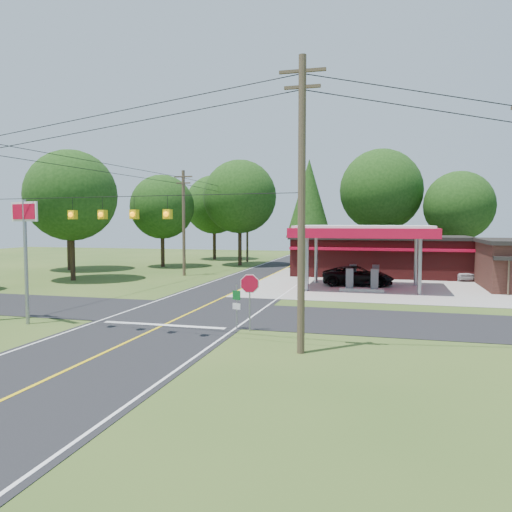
% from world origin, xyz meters
% --- Properties ---
extents(ground, '(120.00, 120.00, 0.00)m').
position_xyz_m(ground, '(0.00, 0.00, 0.00)').
color(ground, '#2F4B1A').
rests_on(ground, ground).
extents(main_highway, '(8.00, 120.00, 0.02)m').
position_xyz_m(main_highway, '(0.00, 0.00, 0.01)').
color(main_highway, black).
rests_on(main_highway, ground).
extents(cross_road, '(70.00, 7.00, 0.02)m').
position_xyz_m(cross_road, '(0.00, 0.00, 0.01)').
color(cross_road, black).
rests_on(cross_road, ground).
extents(lane_center_yellow, '(0.15, 110.00, 0.00)m').
position_xyz_m(lane_center_yellow, '(0.00, 0.00, 0.03)').
color(lane_center_yellow, yellow).
rests_on(lane_center_yellow, main_highway).
extents(gas_canopy, '(10.60, 7.40, 4.88)m').
position_xyz_m(gas_canopy, '(9.00, 13.00, 4.27)').
color(gas_canopy, gray).
rests_on(gas_canopy, ground).
extents(convenience_store, '(16.40, 7.55, 3.80)m').
position_xyz_m(convenience_store, '(10.00, 22.98, 1.92)').
color(convenience_store, '#551818').
rests_on(convenience_store, ground).
extents(utility_pole_near_right, '(1.80, 0.30, 11.50)m').
position_xyz_m(utility_pole_near_right, '(7.50, -7.00, 5.96)').
color(utility_pole_near_right, '#473828').
rests_on(utility_pole_near_right, ground).
extents(utility_pole_far_left, '(1.80, 0.30, 10.00)m').
position_xyz_m(utility_pole_far_left, '(-8.00, 18.00, 5.20)').
color(utility_pole_far_left, '#473828').
rests_on(utility_pole_far_left, ground).
extents(utility_pole_north, '(0.30, 0.30, 9.50)m').
position_xyz_m(utility_pole_north, '(-6.50, 35.00, 4.75)').
color(utility_pole_north, '#473828').
rests_on(utility_pole_north, ground).
extents(overhead_beacons, '(17.04, 2.04, 1.03)m').
position_xyz_m(overhead_beacons, '(-1.00, -6.00, 6.21)').
color(overhead_beacons, black).
rests_on(overhead_beacons, ground).
extents(treeline_backdrop, '(70.27, 51.59, 13.30)m').
position_xyz_m(treeline_backdrop, '(0.82, 24.01, 7.49)').
color(treeline_backdrop, '#332316').
rests_on(treeline_backdrop, ground).
extents(suv_car, '(6.15, 6.15, 1.57)m').
position_xyz_m(suv_car, '(8.50, 14.50, 0.79)').
color(suv_car, black).
rests_on(suv_car, ground).
extents(sedan_car, '(4.73, 4.73, 1.30)m').
position_xyz_m(sedan_car, '(17.00, 21.00, 0.65)').
color(sedan_car, silver).
rests_on(sedan_car, ground).
extents(big_stop_sign, '(2.19, 0.93, 6.27)m').
position_xyz_m(big_stop_sign, '(-6.80, -5.01, 4.60)').
color(big_stop_sign, gray).
rests_on(big_stop_sign, ground).
extents(octagonal_stop_sign, '(0.92, 0.25, 2.74)m').
position_xyz_m(octagonal_stop_sign, '(4.50, -3.71, 2.06)').
color(octagonal_stop_sign, gray).
rests_on(octagonal_stop_sign, ground).
extents(route_sign_post, '(0.43, 0.17, 2.16)m').
position_xyz_m(route_sign_post, '(3.80, -3.52, 1.29)').
color(route_sign_post, gray).
rests_on(route_sign_post, ground).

